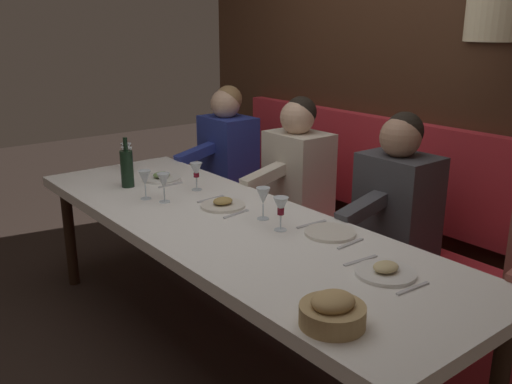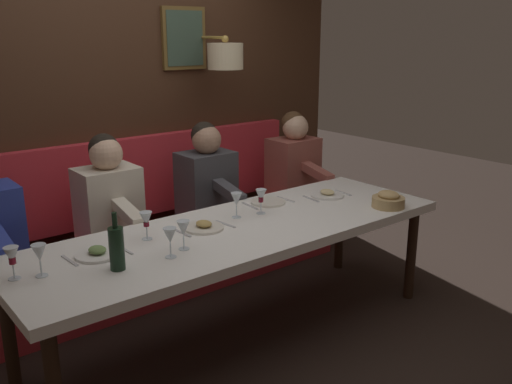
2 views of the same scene
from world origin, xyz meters
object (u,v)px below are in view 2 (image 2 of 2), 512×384
(diner_nearest, at_px, (294,161))
(bread_bowl, at_px, (388,200))
(wine_glass_4, at_px, (183,229))
(wine_glass_3, at_px, (39,254))
(diner_near, at_px, (207,177))
(diner_middle, at_px, (108,196))
(wine_glass_5, at_px, (170,236))
(wine_glass_6, at_px, (261,197))
(dining_table, at_px, (239,236))
(wine_glass_1, at_px, (12,257))
(wine_glass_2, at_px, (146,220))
(wine_bottle, at_px, (117,248))
(wine_glass_0, at_px, (236,200))

(diner_nearest, height_order, bread_bowl, diner_nearest)
(wine_glass_4, bearing_deg, diner_nearest, -60.27)
(wine_glass_3, relative_size, bread_bowl, 0.75)
(diner_near, height_order, diner_middle, same)
(wine_glass_5, xyz_separation_m, wine_glass_6, (0.27, -0.84, -0.00))
(dining_table, height_order, wine_glass_6, wine_glass_6)
(wine_glass_5, bearing_deg, wine_glass_1, 71.72)
(wine_glass_3, bearing_deg, diner_middle, -41.25)
(wine_glass_1, distance_m, wine_glass_2, 0.76)
(wine_glass_6, bearing_deg, diner_nearest, -52.46)
(wine_bottle, bearing_deg, wine_glass_2, -47.85)
(wine_glass_5, bearing_deg, wine_glass_2, -5.45)
(wine_glass_2, distance_m, bread_bowl, 1.64)
(wine_glass_0, relative_size, wine_bottle, 0.55)
(diner_near, distance_m, wine_glass_4, 1.27)
(wine_glass_4, bearing_deg, wine_glass_6, -73.28)
(diner_near, bearing_deg, wine_glass_6, 173.37)
(diner_nearest, bearing_deg, wine_glass_1, 107.25)
(diner_middle, bearing_deg, wine_glass_6, -136.93)
(dining_table, distance_m, wine_glass_1, 1.30)
(dining_table, bearing_deg, diner_near, -22.23)
(wine_glass_5, bearing_deg, diner_near, -41.91)
(diner_middle, bearing_deg, wine_glass_0, -143.51)
(wine_glass_3, bearing_deg, bread_bowl, -99.11)
(diner_middle, relative_size, wine_glass_2, 4.82)
(wine_glass_0, bearing_deg, diner_near, -19.85)
(wine_glass_4, xyz_separation_m, bread_bowl, (-0.22, -1.48, -0.07))
(wine_glass_3, height_order, wine_bottle, wine_bottle)
(diner_nearest, relative_size, wine_glass_3, 4.82)
(diner_middle, distance_m, wine_glass_4, 0.98)
(diner_near, relative_size, bread_bowl, 3.60)
(diner_near, bearing_deg, dining_table, 157.77)
(wine_glass_1, height_order, bread_bowl, wine_glass_1)
(wine_glass_5, bearing_deg, wine_bottle, 83.76)
(diner_nearest, bearing_deg, wine_glass_5, 119.44)
(wine_glass_2, xyz_separation_m, wine_glass_6, (-0.05, -0.81, -0.00))
(diner_middle, xyz_separation_m, wine_glass_2, (-0.72, 0.10, 0.04))
(wine_glass_0, bearing_deg, wine_glass_6, -101.23)
(wine_glass_5, bearing_deg, wine_glass_0, -65.31)
(diner_near, distance_m, wine_glass_2, 1.15)
(wine_glass_2, bearing_deg, diner_middle, -7.66)
(wine_glass_2, relative_size, wine_glass_6, 1.00)
(diner_near, xyz_separation_m, diner_middle, (0.00, 0.80, 0.00))
(diner_near, bearing_deg, wine_glass_1, 115.65)
(wine_glass_0, xyz_separation_m, wine_glass_2, (0.01, 0.63, -0.00))
(wine_glass_0, relative_size, bread_bowl, 0.75)
(wine_glass_1, bearing_deg, wine_glass_6, -88.85)
(bread_bowl, bearing_deg, dining_table, 73.09)
(diner_near, distance_m, wine_glass_5, 1.39)
(wine_glass_3, bearing_deg, wine_glass_2, -78.87)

